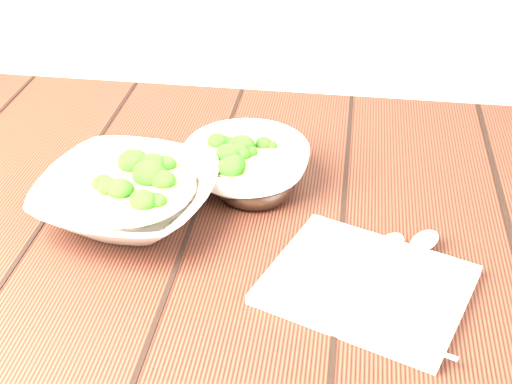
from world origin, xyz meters
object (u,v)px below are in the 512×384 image
object	(u,v)px
napkin	(367,285)
soup_bowl_front	(127,196)
table	(213,282)
soup_bowl_back	(247,163)
trivet	(255,186)

from	to	relation	value
napkin	soup_bowl_front	bearing A→B (deg)	-177.52
table	soup_bowl_back	world-z (taller)	soup_bowl_back
table	soup_bowl_front	bearing A→B (deg)	-172.77
soup_bowl_front	trivet	distance (m)	0.18
napkin	soup_bowl_back	bearing A→B (deg)	150.48
soup_bowl_back	trivet	bearing A→B (deg)	-61.88
soup_bowl_front	trivet	bearing A→B (deg)	25.26
table	soup_bowl_front	world-z (taller)	soup_bowl_front
table	soup_bowl_back	distance (m)	0.18
table	trivet	distance (m)	0.16
soup_bowl_front	trivet	world-z (taller)	soup_bowl_front
soup_bowl_back	napkin	world-z (taller)	soup_bowl_back
trivet	soup_bowl_back	bearing A→B (deg)	118.12
soup_bowl_front	soup_bowl_back	xyz separation A→B (m)	(0.15, 0.11, -0.00)
soup_bowl_back	trivet	size ratio (longest dim) A/B	1.71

